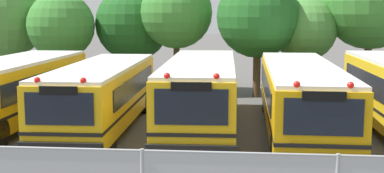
{
  "coord_description": "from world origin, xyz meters",
  "views": [
    {
      "loc": [
        1.32,
        -18.42,
        4.32
      ],
      "look_at": [
        -0.39,
        0.0,
        1.6
      ],
      "focal_mm": 48.21,
      "sensor_mm": 36.0,
      "label": 1
    }
  ],
  "objects_px": {
    "school_bus_0": "(13,89)",
    "school_bus_3": "(301,95)",
    "school_bus_2": "(201,91)",
    "tree_5": "(304,30)",
    "tree_0": "(4,16)",
    "tree_4": "(255,16)",
    "school_bus_1": "(102,93)",
    "tree_3": "(176,12)",
    "tree_2": "(132,22)",
    "tree_1": "(59,25)"
  },
  "relations": [
    {
      "from": "school_bus_1",
      "to": "tree_3",
      "type": "relative_size",
      "value": 1.6
    },
    {
      "from": "school_bus_0",
      "to": "tree_5",
      "type": "height_order",
      "value": "tree_5"
    },
    {
      "from": "school_bus_2",
      "to": "tree_3",
      "type": "bearing_deg",
      "value": -78.41
    },
    {
      "from": "school_bus_3",
      "to": "school_bus_1",
      "type": "bearing_deg",
      "value": 0.52
    },
    {
      "from": "tree_0",
      "to": "tree_3",
      "type": "relative_size",
      "value": 1.02
    },
    {
      "from": "tree_0",
      "to": "tree_4",
      "type": "height_order",
      "value": "tree_0"
    },
    {
      "from": "tree_2",
      "to": "tree_5",
      "type": "relative_size",
      "value": 1.13
    },
    {
      "from": "tree_1",
      "to": "tree_3",
      "type": "height_order",
      "value": "tree_3"
    },
    {
      "from": "school_bus_3",
      "to": "tree_4",
      "type": "height_order",
      "value": "tree_4"
    },
    {
      "from": "school_bus_0",
      "to": "tree_0",
      "type": "xyz_separation_m",
      "value": [
        -4.49,
        9.18,
        2.67
      ]
    },
    {
      "from": "school_bus_0",
      "to": "tree_1",
      "type": "height_order",
      "value": "tree_1"
    },
    {
      "from": "school_bus_1",
      "to": "school_bus_2",
      "type": "distance_m",
      "value": 3.63
    },
    {
      "from": "tree_1",
      "to": "tree_3",
      "type": "xyz_separation_m",
      "value": [
        6.26,
        0.31,
        0.67
      ]
    },
    {
      "from": "school_bus_0",
      "to": "tree_2",
      "type": "xyz_separation_m",
      "value": [
        2.51,
        10.0,
        2.31
      ]
    },
    {
      "from": "school_bus_0",
      "to": "tree_0",
      "type": "bearing_deg",
      "value": -62.71
    },
    {
      "from": "school_bus_0",
      "to": "tree_4",
      "type": "bearing_deg",
      "value": -140.13
    },
    {
      "from": "school_bus_3",
      "to": "tree_4",
      "type": "distance_m",
      "value": 8.27
    },
    {
      "from": "tree_3",
      "to": "tree_5",
      "type": "distance_m",
      "value": 6.71
    },
    {
      "from": "school_bus_1",
      "to": "tree_0",
      "type": "distance_m",
      "value": 12.67
    },
    {
      "from": "tree_3",
      "to": "tree_2",
      "type": "bearing_deg",
      "value": 153.73
    },
    {
      "from": "school_bus_1",
      "to": "tree_2",
      "type": "bearing_deg",
      "value": -85.41
    },
    {
      "from": "school_bus_2",
      "to": "tree_5",
      "type": "height_order",
      "value": "tree_5"
    },
    {
      "from": "school_bus_0",
      "to": "tree_0",
      "type": "distance_m",
      "value": 10.56
    },
    {
      "from": "school_bus_3",
      "to": "school_bus_0",
      "type": "bearing_deg",
      "value": -0.71
    },
    {
      "from": "school_bus_0",
      "to": "school_bus_3",
      "type": "distance_m",
      "value": 10.72
    },
    {
      "from": "school_bus_2",
      "to": "school_bus_3",
      "type": "distance_m",
      "value": 3.59
    },
    {
      "from": "tree_0",
      "to": "tree_5",
      "type": "height_order",
      "value": "tree_0"
    },
    {
      "from": "tree_0",
      "to": "tree_5",
      "type": "bearing_deg",
      "value": -3.84
    },
    {
      "from": "tree_0",
      "to": "tree_1",
      "type": "height_order",
      "value": "tree_0"
    },
    {
      "from": "school_bus_2",
      "to": "tree_5",
      "type": "relative_size",
      "value": 2.03
    },
    {
      "from": "tree_2",
      "to": "tree_3",
      "type": "relative_size",
      "value": 0.93
    },
    {
      "from": "school_bus_0",
      "to": "tree_5",
      "type": "xyz_separation_m",
      "value": [
        11.78,
        8.09,
        1.97
      ]
    },
    {
      "from": "school_bus_1",
      "to": "tree_1",
      "type": "distance_m",
      "value": 10.05
    },
    {
      "from": "school_bus_3",
      "to": "tree_0",
      "type": "distance_m",
      "value": 18.11
    },
    {
      "from": "tree_1",
      "to": "tree_2",
      "type": "height_order",
      "value": "tree_2"
    },
    {
      "from": "tree_5",
      "to": "school_bus_1",
      "type": "bearing_deg",
      "value": -134.72
    },
    {
      "from": "tree_0",
      "to": "school_bus_3",
      "type": "bearing_deg",
      "value": -31.84
    },
    {
      "from": "tree_0",
      "to": "tree_2",
      "type": "height_order",
      "value": "tree_0"
    },
    {
      "from": "tree_3",
      "to": "tree_0",
      "type": "bearing_deg",
      "value": 177.13
    },
    {
      "from": "tree_2",
      "to": "school_bus_0",
      "type": "bearing_deg",
      "value": -104.09
    },
    {
      "from": "school_bus_0",
      "to": "tree_4",
      "type": "distance_m",
      "value": 12.17
    },
    {
      "from": "school_bus_2",
      "to": "tree_4",
      "type": "bearing_deg",
      "value": -107.46
    },
    {
      "from": "school_bus_3",
      "to": "tree_0",
      "type": "bearing_deg",
      "value": -31.14
    },
    {
      "from": "school_bus_1",
      "to": "tree_1",
      "type": "bearing_deg",
      "value": -62.85
    },
    {
      "from": "school_bus_2",
      "to": "tree_4",
      "type": "distance_m",
      "value": 8.12
    },
    {
      "from": "school_bus_0",
      "to": "tree_5",
      "type": "relative_size",
      "value": 1.97
    },
    {
      "from": "school_bus_0",
      "to": "school_bus_1",
      "type": "relative_size",
      "value": 1.02
    },
    {
      "from": "school_bus_0",
      "to": "school_bus_1",
      "type": "xyz_separation_m",
      "value": [
        3.53,
        -0.24,
        -0.06
      ]
    },
    {
      "from": "school_bus_2",
      "to": "tree_0",
      "type": "height_order",
      "value": "tree_0"
    },
    {
      "from": "school_bus_0",
      "to": "tree_3",
      "type": "distance_m",
      "value": 10.51
    }
  ]
}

